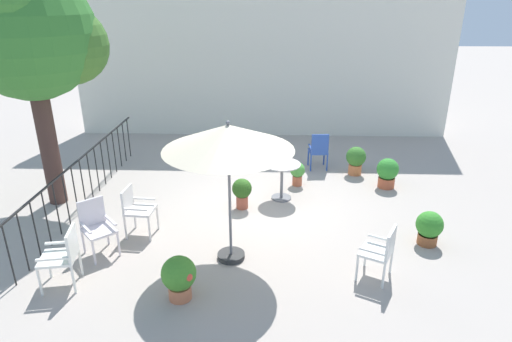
{
  "coord_description": "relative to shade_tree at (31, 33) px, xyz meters",
  "views": [
    {
      "loc": [
        0.3,
        -7.88,
        3.93
      ],
      "look_at": [
        0.0,
        0.1,
        0.7
      ],
      "focal_mm": 30.56,
      "sensor_mm": 36.0,
      "label": 1
    }
  ],
  "objects": [
    {
      "name": "patio_umbrella_0",
      "position": [
        3.68,
        -1.97,
        -1.3
      ],
      "size": [
        1.94,
        1.94,
        2.28
      ],
      "color": "#2D2D2D",
      "rests_on": "ground"
    },
    {
      "name": "patio_chair_1",
      "position": [
        1.51,
        -1.87,
        -2.79
      ],
      "size": [
        0.65,
        0.66,
        0.92
      ],
      "color": "silver",
      "rests_on": "ground"
    },
    {
      "name": "potted_plant_6",
      "position": [
        4.89,
        0.98,
        -3.0
      ],
      "size": [
        0.34,
        0.33,
        0.53
      ],
      "color": "#BC5E3F",
      "rests_on": "ground"
    },
    {
      "name": "villa_facade",
      "position": [
        4.01,
        4.85,
        -0.92
      ],
      "size": [
        10.88,
        0.3,
        4.78
      ],
      "primitive_type": "cube",
      "color": "silver",
      "rests_on": "ground"
    },
    {
      "name": "shade_tree",
      "position": [
        0.0,
        0.0,
        0.0
      ],
      "size": [
        2.52,
        2.4,
        4.52
      ],
      "color": "#47302A",
      "rests_on": "ground"
    },
    {
      "name": "potted_plant_2",
      "position": [
        3.74,
        -0.18,
        -2.95
      ],
      "size": [
        0.39,
        0.39,
        0.62
      ],
      "color": "#B7563F",
      "rests_on": "ground"
    },
    {
      "name": "potted_plant_5",
      "position": [
        6.84,
        0.94,
        -2.95
      ],
      "size": [
        0.47,
        0.47,
        0.66
      ],
      "color": "#B65636",
      "rests_on": "ground"
    },
    {
      "name": "potted_plant_0",
      "position": [
        3.07,
        -3.0,
        -2.95
      ],
      "size": [
        0.49,
        0.49,
        0.65
      ],
      "color": "#C56E49",
      "rests_on": "ground"
    },
    {
      "name": "patio_chair_2",
      "position": [
        5.44,
        1.95,
        -2.8
      ],
      "size": [
        0.46,
        0.47,
        0.92
      ],
      "color": "#294A9F",
      "rests_on": "ground"
    },
    {
      "name": "potted_plant_3",
      "position": [
        3.42,
        2.61,
        -3.02
      ],
      "size": [
        0.36,
        0.36,
        0.53
      ],
      "color": "#A84D31",
      "rests_on": "ground"
    },
    {
      "name": "cafe_table_0",
      "position": [
        4.53,
        0.28,
        -2.77
      ],
      "size": [
        0.75,
        0.75,
        0.78
      ],
      "color": "silver",
      "rests_on": "ground"
    },
    {
      "name": "patio_chair_3",
      "position": [
        1.37,
        -2.75,
        -2.78
      ],
      "size": [
        0.56,
        0.55,
        0.9
      ],
      "color": "white",
      "rests_on": "ground"
    },
    {
      "name": "ground_plane",
      "position": [
        4.01,
        -0.05,
        -3.31
      ],
      "size": [
        60.0,
        60.0,
        0.0
      ],
      "primitive_type": "plane",
      "color": "#A69A8F"
    },
    {
      "name": "terrace_railing",
      "position": [
        0.61,
        -0.05,
        -2.63
      ],
      "size": [
        0.03,
        5.87,
        1.01
      ],
      "color": "black",
      "rests_on": "ground"
    },
    {
      "name": "potted_plant_4",
      "position": [
        6.98,
        -1.41,
        -2.99
      ],
      "size": [
        0.45,
        0.45,
        0.6
      ],
      "color": "brown",
      "rests_on": "ground"
    },
    {
      "name": "patio_chair_0",
      "position": [
        1.98,
        -1.27,
        -2.78
      ],
      "size": [
        0.5,
        0.5,
        0.88
      ],
      "color": "silver",
      "rests_on": "ground"
    },
    {
      "name": "potted_plant_1",
      "position": [
        6.29,
        1.67,
        -2.93
      ],
      "size": [
        0.46,
        0.46,
        0.67
      ],
      "color": "#C26D3F",
      "rests_on": "ground"
    },
    {
      "name": "patio_chair_4",
      "position": [
        5.93,
        -2.43,
        -2.81
      ],
      "size": [
        0.6,
        0.62,
        0.85
      ],
      "color": "silver",
      "rests_on": "ground"
    }
  ]
}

